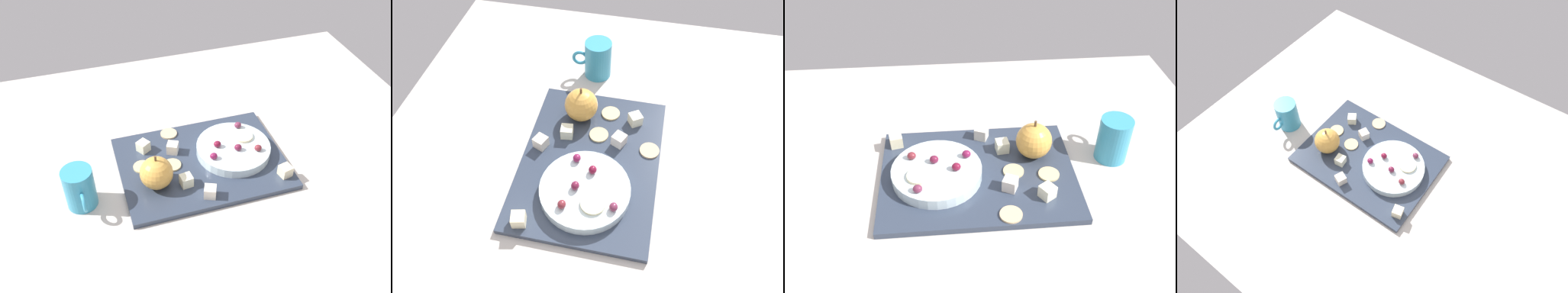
# 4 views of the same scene
# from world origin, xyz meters

# --- Properties ---
(table) EXTENTS (1.18, 0.99, 0.05)m
(table) POSITION_xyz_m (0.00, 0.00, 0.02)
(table) COLOR beige
(table) RESTS_ON ground
(platter) EXTENTS (0.38, 0.28, 0.01)m
(platter) POSITION_xyz_m (0.04, 0.02, 0.06)
(platter) COLOR #2F394C
(platter) RESTS_ON table
(serving_dish) EXTENTS (0.18, 0.18, 0.02)m
(serving_dish) POSITION_xyz_m (-0.04, 0.01, 0.07)
(serving_dish) COLOR silver
(serving_dish) RESTS_ON platter
(apple_whole) EXTENTS (0.07, 0.07, 0.07)m
(apple_whole) POSITION_xyz_m (0.16, 0.06, 0.10)
(apple_whole) COLOR gold
(apple_whole) RESTS_ON platter
(apple_stem) EXTENTS (0.01, 0.01, 0.01)m
(apple_stem) POSITION_xyz_m (0.16, 0.06, 0.14)
(apple_stem) COLOR brown
(apple_stem) RESTS_ON apple_whole
(cheese_cube_0) EXTENTS (0.04, 0.04, 0.03)m
(cheese_cube_0) POSITION_xyz_m (0.16, -0.06, 0.08)
(cheese_cube_0) COLOR white
(cheese_cube_0) RESTS_ON platter
(cheese_cube_1) EXTENTS (0.03, 0.03, 0.03)m
(cheese_cube_1) POSITION_xyz_m (0.10, -0.03, 0.08)
(cheese_cube_1) COLOR silver
(cheese_cube_1) RESTS_ON platter
(cheese_cube_2) EXTENTS (0.03, 0.03, 0.03)m
(cheese_cube_2) POSITION_xyz_m (-0.12, 0.12, 0.08)
(cheese_cube_2) COLOR #F9ECBE
(cheese_cube_2) RESTS_ON platter
(cheese_cube_3) EXTENTS (0.03, 0.03, 0.03)m
(cheese_cube_3) POSITION_xyz_m (0.10, 0.08, 0.08)
(cheese_cube_3) COLOR #EDECC7
(cheese_cube_3) RESTS_ON platter
(cheese_cube_4) EXTENTS (0.03, 0.03, 0.03)m
(cheese_cube_4) POSITION_xyz_m (0.06, 0.13, 0.08)
(cheese_cube_4) COLOR #EFE3CD
(cheese_cube_4) RESTS_ON platter
(cracker_0) EXTENTS (0.04, 0.04, 0.00)m
(cracker_0) POSITION_xyz_m (0.18, 0.00, 0.06)
(cracker_0) COLOR #D5BF88
(cracker_0) RESTS_ON platter
(cracker_1) EXTENTS (0.04, 0.04, 0.00)m
(cracker_1) POSITION_xyz_m (0.09, -0.10, 0.06)
(cracker_1) COLOR #D2B487
(cracker_1) RESTS_ON platter
(cracker_2) EXTENTS (0.04, 0.04, 0.00)m
(cracker_2) POSITION_xyz_m (0.11, 0.01, 0.06)
(cracker_2) COLOR #D5BE86
(cracker_2) RESTS_ON platter
(grape_0) EXTENTS (0.02, 0.02, 0.02)m
(grape_0) POSITION_xyz_m (-0.04, 0.03, 0.09)
(grape_0) COLOR maroon
(grape_0) RESTS_ON serving_dish
(grape_1) EXTENTS (0.02, 0.02, 0.02)m
(grape_1) POSITION_xyz_m (0.00, 0.01, 0.09)
(grape_1) COLOR maroon
(grape_1) RESTS_ON serving_dish
(grape_2) EXTENTS (0.02, 0.02, 0.02)m
(grape_2) POSITION_xyz_m (0.02, 0.04, 0.09)
(grape_2) COLOR maroon
(grape_2) RESTS_ON serving_dish
(grape_3) EXTENTS (0.02, 0.02, 0.01)m
(grape_3) POSITION_xyz_m (-0.07, -0.05, 0.09)
(grape_3) COLOR #6D2844
(grape_3) RESTS_ON serving_dish
(grape_4) EXTENTS (0.02, 0.02, 0.02)m
(grape_4) POSITION_xyz_m (-0.09, 0.05, 0.09)
(grape_4) COLOR maroon
(grape_4) RESTS_ON serving_dish
(apple_slice_0) EXTENTS (0.05, 0.05, 0.01)m
(apple_slice_0) POSITION_xyz_m (-0.07, -0.01, 0.09)
(apple_slice_0) COLOR #F3E9B5
(apple_slice_0) RESTS_ON serving_dish
(cup) EXTENTS (0.07, 0.10, 0.10)m
(cup) POSITION_xyz_m (0.32, 0.06, 0.10)
(cup) COLOR teal
(cup) RESTS_ON table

